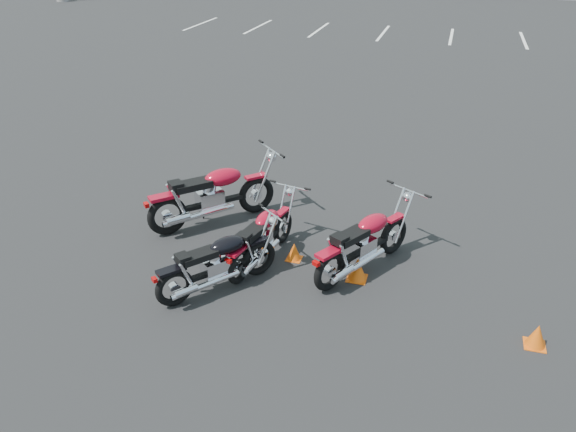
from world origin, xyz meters
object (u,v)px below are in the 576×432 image
(motorcycle_front_red, at_px, (212,195))
(motorcycle_rear_red, at_px, (262,237))
(motorcycle_second_black, at_px, (217,263))
(motorcycle_third_red, at_px, (364,243))

(motorcycle_front_red, bearing_deg, motorcycle_rear_red, -37.71)
(motorcycle_second_black, bearing_deg, motorcycle_third_red, 29.49)
(motorcycle_front_red, xyz_separation_m, motorcycle_third_red, (2.67, -0.73, -0.06))
(motorcycle_front_red, height_order, motorcycle_rear_red, motorcycle_front_red)
(motorcycle_front_red, xyz_separation_m, motorcycle_second_black, (0.83, -1.78, -0.10))
(motorcycle_third_red, height_order, motorcycle_rear_red, motorcycle_third_red)
(motorcycle_front_red, bearing_deg, motorcycle_third_red, -15.36)
(motorcycle_third_red, distance_m, motorcycle_rear_red, 1.50)
(motorcycle_third_red, relative_size, motorcycle_rear_red, 1.06)
(motorcycle_third_red, bearing_deg, motorcycle_rear_red, -173.25)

